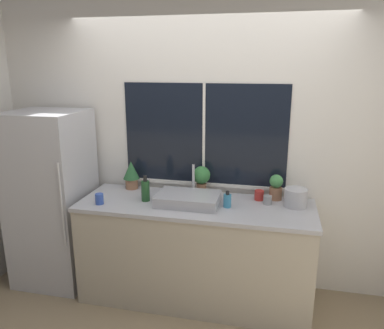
# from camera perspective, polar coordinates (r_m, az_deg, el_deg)

# --- Properties ---
(ground_plane) EXTENTS (14.00, 14.00, 0.00)m
(ground_plane) POSITION_cam_1_polar(r_m,az_deg,el_deg) (3.43, -0.82, -22.47)
(ground_plane) COLOR #937F60
(wall_back) EXTENTS (8.00, 0.09, 2.70)m
(wall_back) POSITION_cam_1_polar(r_m,az_deg,el_deg) (3.52, 1.93, 2.97)
(wall_back) COLOR silver
(wall_back) RESTS_ON ground_plane
(wall_left) EXTENTS (0.06, 7.00, 2.70)m
(wall_left) POSITION_cam_1_polar(r_m,az_deg,el_deg) (4.98, -19.95, 5.68)
(wall_left) COLOR silver
(wall_left) RESTS_ON ground_plane
(counter) EXTENTS (2.04, 0.69, 0.92)m
(counter) POSITION_cam_1_polar(r_m,az_deg,el_deg) (3.45, 0.49, -13.08)
(counter) COLOR #B2A893
(counter) RESTS_ON ground_plane
(refrigerator) EXTENTS (0.68, 0.65, 1.68)m
(refrigerator) POSITION_cam_1_polar(r_m,az_deg,el_deg) (3.84, -20.53, -4.92)
(refrigerator) COLOR #B7B7BC
(refrigerator) RESTS_ON ground_plane
(sink) EXTENTS (0.53, 0.40, 0.30)m
(sink) POSITION_cam_1_polar(r_m,az_deg,el_deg) (3.24, -0.58, -5.24)
(sink) COLOR #ADADB2
(sink) RESTS_ON counter
(potted_plant_left) EXTENTS (0.16, 0.16, 0.27)m
(potted_plant_left) POSITION_cam_1_polar(r_m,az_deg,el_deg) (3.65, -9.24, -1.36)
(potted_plant_left) COLOR #9E6B4C
(potted_plant_left) RESTS_ON counter
(potted_plant_center) EXTENTS (0.16, 0.16, 0.26)m
(potted_plant_center) POSITION_cam_1_polar(r_m,az_deg,el_deg) (3.45, 1.37, -1.95)
(potted_plant_center) COLOR #9E6B4C
(potted_plant_center) RESTS_ON counter
(potted_plant_right) EXTENTS (0.12, 0.12, 0.23)m
(potted_plant_right) POSITION_cam_1_polar(r_m,az_deg,el_deg) (3.41, 12.67, -3.33)
(potted_plant_right) COLOR #9E6B4C
(potted_plant_right) RESTS_ON counter
(soap_bottle) EXTENTS (0.07, 0.07, 0.14)m
(soap_bottle) POSITION_cam_1_polar(r_m,az_deg,el_deg) (3.18, 5.40, -5.47)
(soap_bottle) COLOR teal
(soap_bottle) RESTS_ON counter
(bottle_tall) EXTENTS (0.07, 0.07, 0.23)m
(bottle_tall) POSITION_cam_1_polar(r_m,az_deg,el_deg) (3.32, -7.11, -3.93)
(bottle_tall) COLOR #235128
(bottle_tall) RESTS_ON counter
(mug_grey) EXTENTS (0.07, 0.07, 0.08)m
(mug_grey) POSITION_cam_1_polar(r_m,az_deg,el_deg) (3.30, 11.43, -5.32)
(mug_grey) COLOR gray
(mug_grey) RESTS_ON counter
(mug_blue) EXTENTS (0.07, 0.07, 0.09)m
(mug_blue) POSITION_cam_1_polar(r_m,az_deg,el_deg) (3.34, -13.93, -5.10)
(mug_blue) COLOR #3351AD
(mug_blue) RESTS_ON counter
(mug_red) EXTENTS (0.08, 0.08, 0.09)m
(mug_red) POSITION_cam_1_polar(r_m,az_deg,el_deg) (3.39, 10.20, -4.62)
(mug_red) COLOR #B72D28
(mug_red) RESTS_ON counter
(kettle) EXTENTS (0.19, 0.19, 0.17)m
(kettle) POSITION_cam_1_polar(r_m,az_deg,el_deg) (3.29, 15.52, -4.78)
(kettle) COLOR #B2B2B7
(kettle) RESTS_ON counter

